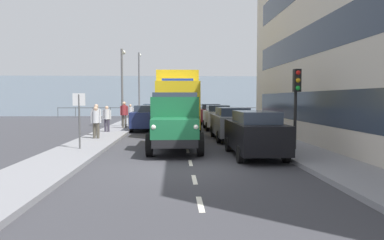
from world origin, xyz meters
name	(u,v)px	position (x,y,z in m)	size (l,w,h in m)	color
ground_plane	(183,133)	(0.00, -11.17, 0.00)	(80.00, 80.00, 0.00)	#38383D
sidewalk_left	(254,132)	(-4.47, -11.17, 0.07)	(2.11, 39.40, 0.15)	gray
sidewalk_right	(112,132)	(4.47, -11.17, 0.07)	(2.11, 39.40, 0.15)	gray
road_centreline_markings	(184,135)	(0.00, -10.28, 0.00)	(0.12, 34.52, 0.01)	silver
sea_horizon	(179,96)	(0.00, -33.87, 2.50)	(80.00, 0.80, 5.00)	#8C9EAD
seawall_railing	(180,109)	(0.00, -30.27, 0.92)	(28.08, 0.08, 1.20)	#4C5156
truck_vintage_green	(175,123)	(0.53, -3.65, 1.18)	(2.17, 5.64, 2.43)	black
lorry_cargo_yellow	(177,100)	(0.37, -11.65, 2.08)	(2.58, 8.20, 3.87)	gold
car_black_kerbside_near	(255,133)	(-2.46, -2.09, 0.89)	(1.76, 4.27, 1.72)	black
car_grey_kerbside_1	(231,123)	(-2.46, -7.55, 0.90)	(1.87, 4.55, 1.72)	slate
car_white_kerbside_2	(217,117)	(-2.46, -13.82, 0.89)	(1.82, 3.83, 1.72)	white
car_maroon_kerbside_3	(210,114)	(-2.46, -19.17, 0.89)	(1.91, 3.83, 1.72)	maroon
car_navy_oppositeside_0	(147,117)	(2.46, -13.50, 0.90)	(1.97, 4.69, 1.72)	navy
car_teal_oppositeside_1	(153,114)	(2.46, -19.61, 0.90)	(1.81, 4.51, 1.72)	#1E6670
pedestrian_in_dark_coat	(96,120)	(4.56, -7.20, 1.11)	(0.53, 0.34, 1.63)	#4C473D
pedestrian_couple_a	(96,117)	(4.86, -8.70, 1.17)	(0.53, 0.34, 1.73)	#4C473D
pedestrian_with_bag	(107,117)	(4.71, -10.89, 1.08)	(0.53, 0.34, 1.59)	#383342
pedestrian_strolling	(124,112)	(4.05, -13.65, 1.23)	(0.53, 0.34, 1.82)	#4C473D
pedestrian_couple_b	(130,113)	(3.96, -16.37, 1.09)	(0.53, 0.34, 1.61)	#4C473D
traffic_light_near	(296,91)	(-4.31, -2.87, 2.47)	(0.28, 0.41, 3.20)	black
lamp_post_promenade	(122,80)	(4.42, -15.57, 3.59)	(0.32, 1.14, 5.69)	#59595B
lamp_post_far	(139,79)	(4.28, -26.58, 4.20)	(0.32, 1.14, 6.85)	#59595B
street_sign	(79,111)	(4.40, -3.51, 1.68)	(0.50, 0.07, 2.25)	#4C4C4C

